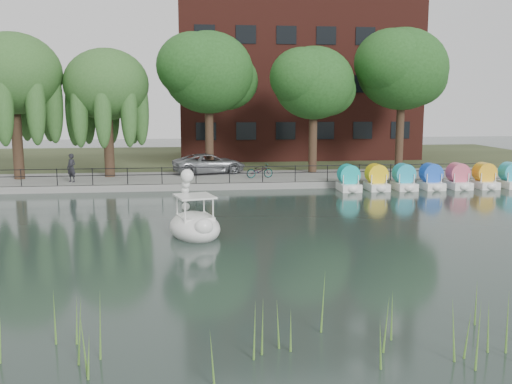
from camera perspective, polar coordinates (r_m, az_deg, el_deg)
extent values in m
plane|color=#2F3D38|center=(21.34, -0.06, -5.17)|extent=(120.00, 120.00, 0.00)
cube|color=gray|center=(36.96, -2.97, 1.24)|extent=(40.00, 6.00, 0.40)
cube|color=gray|center=(34.05, -2.64, 0.56)|extent=(40.00, 0.25, 0.40)
cube|color=#47512D|center=(50.85, -4.03, 3.36)|extent=(60.00, 22.00, 0.36)
cylinder|color=black|center=(34.10, -2.67, 2.52)|extent=(32.00, 0.04, 0.04)
cylinder|color=black|center=(34.15, -2.67, 1.85)|extent=(32.00, 0.04, 0.04)
cylinder|color=black|center=(34.15, -2.67, 1.77)|extent=(0.05, 0.05, 1.00)
cube|color=#4C1E16|center=(51.57, 3.87, 13.66)|extent=(20.00, 10.00, 18.00)
cylinder|color=#473323|center=(38.62, -22.74, 4.31)|extent=(0.60, 0.60, 4.20)
ellipsoid|color=#3F6E32|center=(38.55, -23.15, 10.85)|extent=(5.88, 5.88, 5.00)
cylinder|color=#473323|center=(37.99, -14.49, 4.36)|extent=(0.60, 0.60, 3.80)
ellipsoid|color=#3F6E32|center=(37.89, -14.74, 10.38)|extent=(5.32, 5.32, 4.52)
cylinder|color=#473323|center=(38.65, -4.68, 5.21)|extent=(0.60, 0.60, 4.50)
ellipsoid|color=#2B6426|center=(38.60, -4.77, 11.82)|extent=(6.00, 6.00, 5.10)
cylinder|color=#473323|center=(39.06, 5.70, 4.91)|extent=(0.60, 0.60, 4.05)
ellipsoid|color=#2B6426|center=(38.97, 5.80, 10.79)|extent=(5.40, 5.40, 4.59)
cylinder|color=#473323|center=(41.86, 14.17, 5.42)|extent=(0.60, 0.60, 4.72)
ellipsoid|color=#2B6426|center=(41.84, 14.42, 11.82)|extent=(6.30, 6.30, 5.36)
imported|color=gray|center=(38.54, -4.69, 3.00)|extent=(3.89, 6.03, 1.55)
imported|color=gray|center=(36.26, 0.37, 2.21)|extent=(0.85, 1.79, 1.00)
imported|color=black|center=(36.09, -17.98, 2.51)|extent=(0.86, 0.79, 1.98)
ellipsoid|color=white|center=(22.60, -6.15, -3.54)|extent=(2.60, 3.38, 0.67)
cube|color=white|center=(22.43, -6.08, -2.77)|extent=(1.52, 1.60, 0.33)
cube|color=white|center=(22.31, -6.16, -0.43)|extent=(1.73, 1.81, 0.07)
ellipsoid|color=white|center=(21.35, -5.23, -3.52)|extent=(0.82, 0.71, 0.62)
sphere|color=white|center=(23.21, -6.90, 1.64)|extent=(0.53, 0.53, 0.53)
cone|color=black|center=(23.56, -7.12, 1.67)|extent=(0.29, 0.34, 0.22)
cylinder|color=yellow|center=(23.41, -7.02, 1.65)|extent=(0.31, 0.18, 0.29)
cube|color=white|center=(34.16, 9.26, 0.51)|extent=(1.15, 1.70, 0.44)
cylinder|color=#12B0B0|center=(34.15, 9.24, 1.74)|extent=(0.90, 1.20, 0.90)
cube|color=white|center=(34.66, 11.96, 0.55)|extent=(1.15, 1.70, 0.44)
cylinder|color=yellow|center=(34.66, 11.95, 1.77)|extent=(0.90, 1.20, 0.90)
cube|color=white|center=(35.24, 14.58, 0.60)|extent=(1.15, 1.70, 0.44)
cylinder|color=#20A5CA|center=(35.24, 14.57, 1.79)|extent=(0.90, 1.20, 0.90)
cube|color=white|center=(35.90, 17.11, 0.64)|extent=(1.15, 1.70, 0.44)
cylinder|color=blue|center=(35.89, 17.10, 1.81)|extent=(0.90, 1.20, 0.90)
cube|color=white|center=(36.62, 19.54, 0.67)|extent=(1.15, 1.70, 0.44)
cylinder|color=#D85470|center=(36.61, 19.54, 1.83)|extent=(0.90, 1.20, 0.90)
cube|color=white|center=(37.40, 21.88, 0.71)|extent=(1.15, 1.70, 0.44)
cylinder|color=yellow|center=(37.39, 21.87, 1.84)|extent=(0.90, 1.20, 0.90)
cube|color=white|center=(38.24, 24.12, 0.74)|extent=(1.15, 1.70, 0.44)
cylinder|color=#2BACCB|center=(38.24, 24.11, 1.84)|extent=(0.90, 1.20, 0.90)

